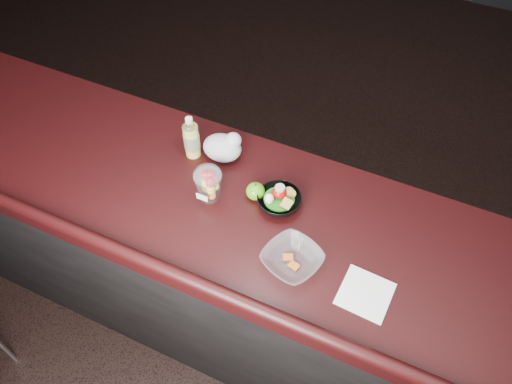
% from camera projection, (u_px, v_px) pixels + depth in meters
% --- Properties ---
extents(ground, '(8.00, 8.00, 0.00)m').
position_uv_depth(ground, '(223.00, 377.00, 2.45)').
color(ground, black).
rests_on(ground, ground).
extents(room_shell, '(8.00, 8.00, 8.00)m').
position_uv_depth(room_shell, '(177.00, 76.00, 1.02)').
color(room_shell, black).
rests_on(room_shell, ground).
extents(counter, '(4.06, 0.71, 1.02)m').
position_uv_depth(counter, '(248.00, 276.00, 2.22)').
color(counter, black).
rests_on(counter, ground).
extents(lemonade_bottle, '(0.06, 0.06, 0.19)m').
position_uv_depth(lemonade_bottle, '(192.00, 140.00, 1.93)').
color(lemonade_bottle, yellow).
rests_on(lemonade_bottle, counter).
extents(fruit_cup, '(0.11, 0.11, 0.15)m').
position_uv_depth(fruit_cup, '(208.00, 183.00, 1.80)').
color(fruit_cup, white).
rests_on(fruit_cup, counter).
extents(green_apple, '(0.07, 0.07, 0.07)m').
position_uv_depth(green_apple, '(256.00, 191.00, 1.83)').
color(green_apple, '#397D0E').
rests_on(green_apple, counter).
extents(plastic_bag, '(0.16, 0.13, 0.11)m').
position_uv_depth(plastic_bag, '(224.00, 147.00, 1.95)').
color(plastic_bag, silver).
rests_on(plastic_bag, counter).
extents(snack_bowl, '(0.19, 0.19, 0.09)m').
position_uv_depth(snack_bowl, '(279.00, 200.00, 1.81)').
color(snack_bowl, black).
rests_on(snack_bowl, counter).
extents(takeout_bowl, '(0.24, 0.24, 0.05)m').
position_uv_depth(takeout_bowl, '(292.00, 259.00, 1.66)').
color(takeout_bowl, silver).
rests_on(takeout_bowl, counter).
extents(paper_napkin, '(0.17, 0.17, 0.00)m').
position_uv_depth(paper_napkin, '(365.00, 294.00, 1.60)').
color(paper_napkin, white).
rests_on(paper_napkin, counter).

